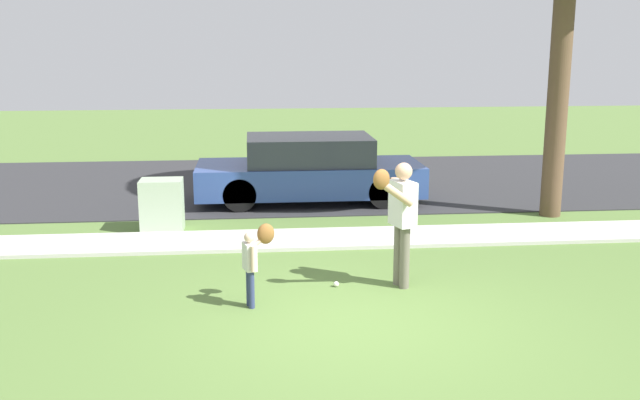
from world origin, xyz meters
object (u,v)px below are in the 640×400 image
object	(u,v)px
person_adult	(400,212)
parked_wagon_blue	(309,170)
baseball	(336,284)
person_child	(255,254)
utility_cabinet	(162,205)

from	to	relation	value
person_adult	parked_wagon_blue	xyz separation A→B (m)	(-0.77, 5.32, -0.37)
baseball	parked_wagon_blue	bearing A→B (deg)	89.32
baseball	parked_wagon_blue	size ratio (longest dim) A/B	0.02
baseball	parked_wagon_blue	world-z (taller)	parked_wagon_blue
baseball	parked_wagon_blue	distance (m)	5.28
person_adult	parked_wagon_blue	bearing A→B (deg)	-98.29
person_adult	parked_wagon_blue	size ratio (longest dim) A/B	0.37
person_child	utility_cabinet	xyz separation A→B (m)	(-1.56, 3.75, -0.20)
person_child	baseball	world-z (taller)	person_child
person_adult	utility_cabinet	xyz separation A→B (m)	(-3.47, 3.25, -0.58)
utility_cabinet	person_child	bearing A→B (deg)	-67.37
person_adult	baseball	bearing A→B (deg)	-21.64
utility_cabinet	person_adult	bearing A→B (deg)	-43.17
utility_cabinet	parked_wagon_blue	distance (m)	3.40
utility_cabinet	parked_wagon_blue	world-z (taller)	parked_wagon_blue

